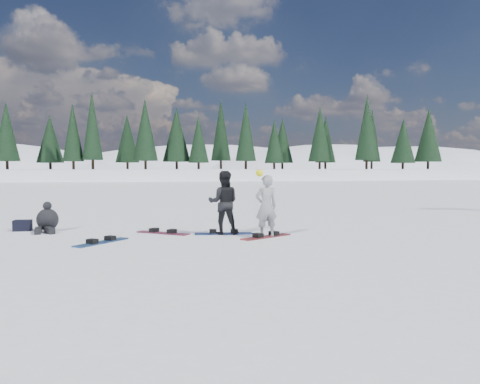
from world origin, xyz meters
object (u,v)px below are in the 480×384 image
Objects in this scene: snowboarder_man at (224,203)px; snowboarder_woman at (266,206)px; gear_bag at (22,225)px; snowboard_loose_a at (101,242)px; snowboard_loose_b at (163,233)px; seated_rider at (47,220)px.

snowboarder_woman is at bearing 151.22° from snowboarder_man.
gear_bag is at bearing -29.15° from snowboarder_woman.
gear_bag is 3.47m from snowboard_loose_a.
snowboard_loose_b is (-1.56, 0.39, -0.81)m from snowboarder_man.
snowboarder_man is (-0.96, 0.75, 0.04)m from snowboarder_woman.
seated_rider is (-4.66, 1.34, -0.52)m from snowboarder_man.
snowboard_loose_a is at bearing -71.65° from seated_rider.
snowboard_loose_a is at bearing -102.19° from snowboard_loose_b.
snowboarder_woman reaches higher than snowboard_loose_a.
snowboarder_man reaches higher than gear_bag.
snowboard_loose_a is at bearing 26.56° from snowboarder_man.
snowboarder_woman reaches higher than snowboard_loose_b.
gear_bag is 0.30× the size of snowboard_loose_a.
snowboard_loose_b is at bearing -17.66° from gear_bag.
snowboard_loose_b is at bearing -8.36° from snowboard_loose_a.
snowboarder_woman is 1.13× the size of snowboard_loose_b.
snowboarder_woman is 1.22m from snowboarder_man.
snowboard_loose_b is (-2.52, 1.14, -0.78)m from snowboarder_woman.
snowboarder_man is at bearing -16.58° from gear_bag.
seated_rider is at bearing -19.82° from gear_bag.
snowboard_loose_b is at bearing -35.30° from seated_rider.
gear_bag is at bearing -162.71° from snowboard_loose_b.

